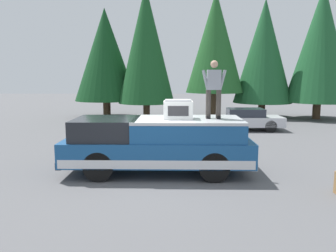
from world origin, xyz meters
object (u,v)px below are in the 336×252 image
compressor_unit (178,109)px  parked_car_silver (244,119)px  person_on_truck_bed (214,88)px  pickup_truck (158,144)px

compressor_unit → parked_car_silver: size_ratio=0.20×
compressor_unit → person_on_truck_bed: size_ratio=0.50×
pickup_truck → compressor_unit: (-0.04, -0.60, 1.05)m
compressor_unit → parked_car_silver: compressor_unit is taller
compressor_unit → parked_car_silver: (8.15, -3.62, -1.35)m
pickup_truck → parked_car_silver: (8.12, -4.21, -0.29)m
parked_car_silver → person_on_truck_bed: bearing=162.3°
person_on_truck_bed → parked_car_silver: person_on_truck_bed is taller
person_on_truck_bed → parked_car_silver: bearing=-17.7°
compressor_unit → parked_car_silver: 9.02m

